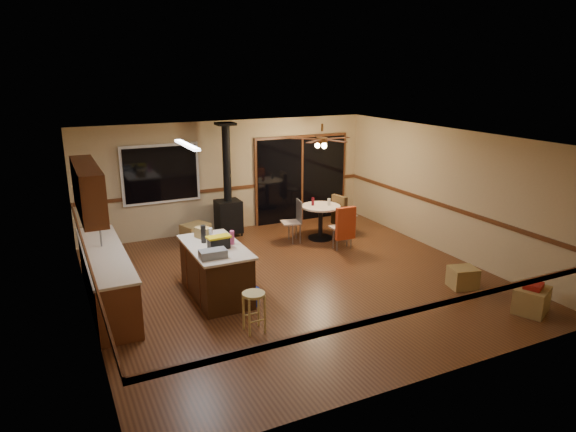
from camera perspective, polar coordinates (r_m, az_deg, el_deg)
floor at (r=9.49m, az=0.79°, el=-7.14°), size 7.00×7.00×0.00m
ceiling at (r=8.79m, az=0.86°, el=8.62°), size 7.00×7.00×0.00m
wall_back at (r=12.20m, az=-6.57°, el=4.43°), size 7.00×0.00×7.00m
wall_front at (r=6.30m, az=15.34°, el=-7.34°), size 7.00×0.00×7.00m
wall_left at (r=8.18m, az=-21.71°, el=-2.47°), size 0.00×7.00×7.00m
wall_right at (r=11.03m, az=17.34°, el=2.55°), size 0.00×7.00×7.00m
chair_rail at (r=9.14m, az=0.82°, el=-1.37°), size 7.00×7.00×0.08m
window at (r=11.69m, az=-13.95°, el=4.56°), size 1.72×0.10×1.32m
sliding_door at (r=12.94m, az=1.51°, el=4.07°), size 2.52×0.10×2.10m
lower_cabinets at (r=8.96m, az=-19.49°, el=-6.59°), size 0.60×3.00×0.86m
countertop at (r=8.80m, az=-19.76°, el=-3.88°), size 0.64×3.04×0.04m
upper_cabinets at (r=8.71m, az=-21.36°, el=2.76°), size 0.35×2.00×0.80m
kitchen_island at (r=8.79m, az=-8.02°, el=-6.04°), size 0.88×1.68×0.90m
wood_stove at (r=11.85m, az=-6.67°, el=1.25°), size 0.55×0.50×2.52m
ceiling_fan at (r=11.24m, az=3.80°, el=8.23°), size 0.24×0.24×0.55m
fluorescent_strip at (r=8.45m, az=-11.17°, el=7.74°), size 0.10×1.20×0.04m
toolbox_grey at (r=8.09m, az=-8.34°, el=-4.17°), size 0.42×0.24×0.13m
toolbox_black at (r=8.46m, az=-7.70°, el=-3.02°), size 0.35×0.20×0.19m
toolbox_yellow_lid at (r=8.42m, az=-7.72°, el=-2.32°), size 0.40×0.23×0.03m
box_on_island at (r=9.05m, az=-9.39°, el=-1.83°), size 0.29×0.33×0.18m
bottle_dark at (r=8.77m, az=-9.38°, el=-1.99°), size 0.09×0.09×0.30m
bottle_pink at (r=8.64m, az=-6.23°, el=-2.39°), size 0.08×0.08×0.23m
bottle_white at (r=8.95m, az=-8.59°, el=-1.94°), size 0.08×0.08×0.20m
bar_stool at (r=7.66m, az=-3.80°, el=-10.61°), size 0.36×0.36×0.61m
blue_bucket at (r=8.54m, az=-4.25°, el=-8.94°), size 0.37×0.37×0.27m
dining_table at (r=11.59m, az=3.65°, el=-0.03°), size 0.88×0.88×0.78m
glass_red at (r=11.51m, az=2.78°, el=1.62°), size 0.07×0.07×0.18m
glass_cream at (r=11.55m, az=4.57°, el=1.57°), size 0.07×0.07×0.16m
chair_left at (r=11.37m, az=0.83°, el=-0.01°), size 0.47×0.47×0.51m
chair_near at (r=10.89m, az=6.35°, el=-0.80°), size 0.44×0.48×0.70m
chair_right at (r=11.84m, az=5.81°, el=0.60°), size 0.53×0.50×0.70m
box_under_window at (r=11.53m, az=-10.21°, el=-1.95°), size 0.68×0.62×0.45m
box_corner_a at (r=9.10m, az=25.43°, el=-8.43°), size 0.68×0.64×0.41m
box_corner_b at (r=9.64m, az=18.85°, el=-6.49°), size 0.53×0.49×0.37m
box_small_red at (r=9.01m, az=25.62°, el=-7.00°), size 0.38×0.36×0.08m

